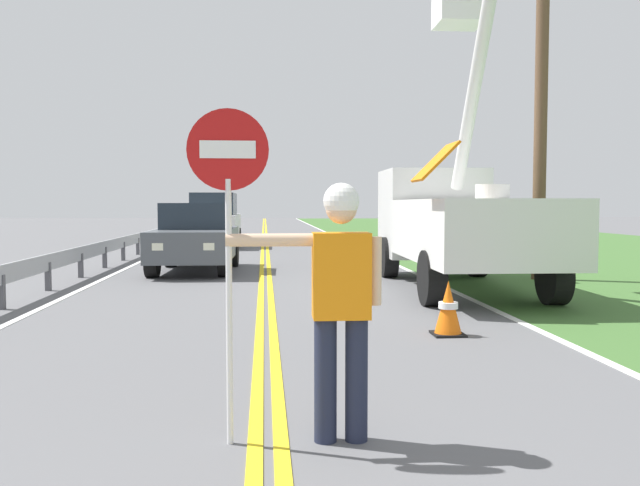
# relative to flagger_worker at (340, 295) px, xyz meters

# --- Properties ---
(grass_verge_right) EXTENTS (16.00, 110.00, 0.01)m
(grass_verge_right) POSITION_rel_flagger_worker_xyz_m (11.10, 16.00, -1.04)
(grass_verge_right) COLOR #3D662D
(grass_verge_right) RESTS_ON ground
(centerline_yellow_left) EXTENTS (0.11, 110.00, 0.01)m
(centerline_yellow_left) POSITION_rel_flagger_worker_xyz_m (-0.59, 16.00, -1.04)
(centerline_yellow_left) COLOR yellow
(centerline_yellow_left) RESTS_ON ground
(centerline_yellow_right) EXTENTS (0.11, 110.00, 0.01)m
(centerline_yellow_right) POSITION_rel_flagger_worker_xyz_m (-0.41, 16.00, -1.04)
(centerline_yellow_right) COLOR yellow
(centerline_yellow_right) RESTS_ON ground
(edge_line_right) EXTENTS (0.12, 110.00, 0.01)m
(edge_line_right) POSITION_rel_flagger_worker_xyz_m (3.10, 16.00, -1.04)
(edge_line_right) COLOR silver
(edge_line_right) RESTS_ON ground
(edge_line_left) EXTENTS (0.12, 110.00, 0.01)m
(edge_line_left) POSITION_rel_flagger_worker_xyz_m (-4.10, 16.00, -1.04)
(edge_line_left) COLOR silver
(edge_line_left) RESTS_ON ground
(flagger_worker) EXTENTS (1.09, 0.25, 1.83)m
(flagger_worker) POSITION_rel_flagger_worker_xyz_m (0.00, 0.00, 0.00)
(flagger_worker) COLOR #1E2338
(flagger_worker) RESTS_ON ground
(stop_sign_paddle) EXTENTS (0.56, 0.04, 2.33)m
(stop_sign_paddle) POSITION_rel_flagger_worker_xyz_m (-0.77, 0.01, 0.66)
(stop_sign_paddle) COLOR silver
(stop_sign_paddle) RESTS_ON ground
(utility_bucket_truck) EXTENTS (2.80, 6.86, 5.98)m
(utility_bucket_truck) POSITION_rel_flagger_worker_xyz_m (3.31, 8.56, 0.39)
(utility_bucket_truck) COLOR silver
(utility_bucket_truck) RESTS_ON ground
(oncoming_sedan_nearest) EXTENTS (2.01, 4.15, 1.70)m
(oncoming_sedan_nearest) POSITION_rel_flagger_worker_xyz_m (-2.22, 12.05, -0.21)
(oncoming_sedan_nearest) COLOR #4C5156
(oncoming_sedan_nearest) RESTS_ON ground
(oncoming_suv_second) EXTENTS (1.95, 4.63, 2.10)m
(oncoming_suv_second) POSITION_rel_flagger_worker_xyz_m (-2.48, 21.67, 0.01)
(oncoming_suv_second) COLOR silver
(oncoming_suv_second) RESTS_ON ground
(utility_pole_near) EXTENTS (1.80, 0.28, 8.25)m
(utility_pole_near) POSITION_rel_flagger_worker_xyz_m (5.55, 9.65, 3.26)
(utility_pole_near) COLOR brown
(utility_pole_near) RESTS_ON ground
(traffic_cone_lead) EXTENTS (0.40, 0.40, 0.70)m
(traffic_cone_lead) POSITION_rel_flagger_worker_xyz_m (1.81, 3.65, -0.71)
(traffic_cone_lead) COLOR orange
(traffic_cone_lead) RESTS_ON ground
(guardrail_left_shoulder) EXTENTS (0.10, 32.00, 0.71)m
(guardrail_left_shoulder) POSITION_rel_flagger_worker_xyz_m (-4.70, 12.00, -0.53)
(guardrail_left_shoulder) COLOR #9EA0A3
(guardrail_left_shoulder) RESTS_ON ground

